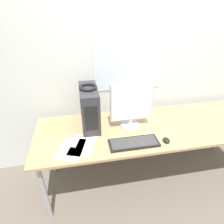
% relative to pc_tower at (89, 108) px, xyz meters
% --- Properties ---
extents(ground_plane, '(14.00, 14.00, 0.00)m').
position_rel_pc_tower_xyz_m(ground_plane, '(0.67, -0.53, -0.98)').
color(ground_plane, '#665B51').
extents(wall_back, '(8.00, 0.07, 2.70)m').
position_rel_pc_tower_xyz_m(wall_back, '(0.67, 0.37, 0.37)').
color(wall_back, silver).
rests_on(wall_back, ground_plane).
extents(desk, '(2.47, 0.77, 0.77)m').
position_rel_pc_tower_xyz_m(desk, '(0.67, -0.14, -0.26)').
color(desk, tan).
rests_on(desk, ground_plane).
extents(pc_tower, '(0.17, 0.42, 0.42)m').
position_rel_pc_tower_xyz_m(pc_tower, '(0.00, 0.00, 0.00)').
color(pc_tower, '#2D2D33').
rests_on(pc_tower, desk).
extents(headphones, '(0.17, 0.17, 0.03)m').
position_rel_pc_tower_xyz_m(headphones, '(0.00, 0.00, 0.22)').
color(headphones, black).
rests_on(headphones, pc_tower).
extents(monitor_main, '(0.42, 0.20, 0.48)m').
position_rel_pc_tower_xyz_m(monitor_main, '(0.41, -0.09, 0.04)').
color(monitor_main, '#B7B7BC').
rests_on(monitor_main, desk).
extents(keyboard, '(0.46, 0.17, 0.02)m').
position_rel_pc_tower_xyz_m(keyboard, '(0.36, -0.38, -0.20)').
color(keyboard, black).
rests_on(keyboard, desk).
extents(mouse, '(0.06, 0.08, 0.03)m').
position_rel_pc_tower_xyz_m(mouse, '(0.67, -0.41, -0.19)').
color(mouse, black).
rests_on(mouse, desk).
extents(cell_phone, '(0.11, 0.15, 0.01)m').
position_rel_pc_tower_xyz_m(cell_phone, '(-0.17, -0.27, -0.20)').
color(cell_phone, '#99999E').
rests_on(cell_phone, desk).
extents(paper_sheet_left, '(0.30, 0.35, 0.00)m').
position_rel_pc_tower_xyz_m(paper_sheet_left, '(-0.10, -0.31, -0.21)').
color(paper_sheet_left, white).
rests_on(paper_sheet_left, desk).
extents(paper_sheet_front, '(0.29, 0.34, 0.00)m').
position_rel_pc_tower_xyz_m(paper_sheet_front, '(-0.20, -0.34, -0.21)').
color(paper_sheet_front, white).
rests_on(paper_sheet_front, desk).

